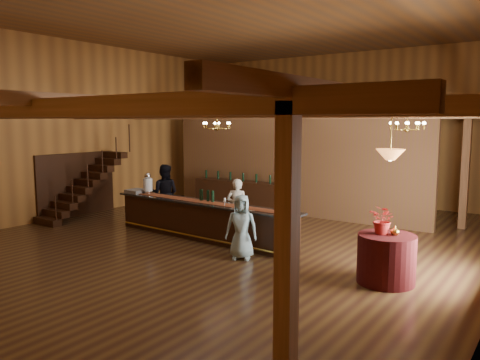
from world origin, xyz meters
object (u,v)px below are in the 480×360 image
Objects in this scene: beverage_dispenser at (148,184)px; bartender at (237,208)px; pendant_lamp at (390,154)px; staff_second at (165,193)px; backbar_shelf at (243,196)px; floor_plant at (387,200)px; chandelier_right at (407,126)px; guest at (241,227)px; tasting_bar at (202,220)px; chandelier_left at (217,125)px; raffle_drum at (284,206)px; round_table at (386,259)px.

bartender is (2.73, 0.54, -0.48)m from beverage_dispenser.
pendant_lamp is 7.40m from staff_second.
floor_plant is at bearing 5.96° from backbar_shelf.
backbar_shelf is 6.46m from chandelier_right.
beverage_dispenser is 0.42× the size of guest.
chandelier_left is (-0.52, 1.29, 2.40)m from tasting_bar.
guest is at bearing -131.32° from raffle_drum.
beverage_dispenser reaches higher than guest.
raffle_drum is 0.22× the size of bartender.
chandelier_left reaches higher than raffle_drum.
backbar_shelf is 3.37× the size of round_table.
staff_second is 4.36m from guest.
pendant_lamp is at bearing -80.02° from chandelier_right.
beverage_dispenser is 0.67× the size of pendant_lamp.
raffle_drum is 3.42m from chandelier_right.
pendant_lamp is 0.52× the size of staff_second.
bartender is at bearing -61.00° from backbar_shelf.
round_table is 0.75× the size of guest.
pendant_lamp is at bearing -10.13° from raffle_drum.
backbar_shelf is 2.97m from staff_second.
pendant_lamp reaches higher than beverage_dispenser.
bartender is 2.78m from staff_second.
raffle_drum is 0.42× the size of chandelier_left.
beverage_dispenser is 7.13m from round_table.
backbar_shelf is 4.47× the size of chandelier_right.
pendant_lamp reaches higher than floor_plant.
round_table is (6.21, -4.25, -0.04)m from backbar_shelf.
beverage_dispenser is at bearing -164.32° from chandelier_right.
floor_plant is at bearing 79.63° from raffle_drum.
staff_second reaches higher than backbar_shelf.
beverage_dispenser is 0.75× the size of chandelier_right.
guest is at bearing -58.90° from backbar_shelf.
raffle_drum is 0.24× the size of floor_plant.
bartender is (-4.32, 1.27, 0.30)m from round_table.
beverage_dispenser is at bearing -106.73° from backbar_shelf.
pendant_lamp is (6.21, -4.25, 1.90)m from backbar_shelf.
bartender is 1.09× the size of floor_plant.
pendant_lamp is at bearing -18.91° from guest.
chandelier_right is at bearing 162.76° from staff_second.
floor_plant is at bearing 107.86° from round_table.
beverage_dispenser is 6.94m from floor_plant.
round_table is 1.33× the size of chandelier_left.
raffle_drum reaches higher than tasting_bar.
staff_second is (-0.05, 0.71, -0.37)m from beverage_dispenser.
round_table is 3.58m from chandelier_right.
chandelier_left is 5.79m from pendant_lamp.
round_table is at bearing 141.52° from staff_second.
beverage_dispenser is at bearing 141.29° from guest.
chandelier_left is at bearing 154.31° from raffle_drum.
backbar_shelf is 3.97× the size of pendant_lamp.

